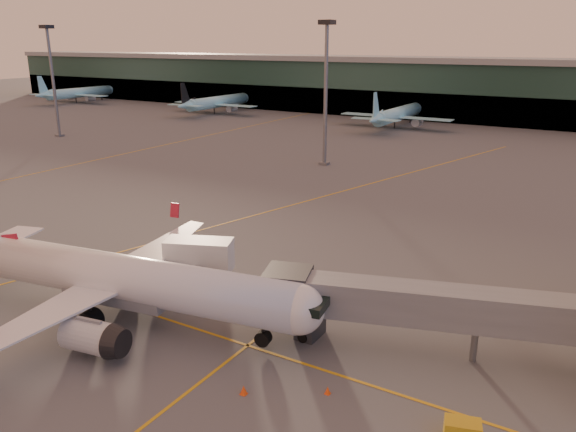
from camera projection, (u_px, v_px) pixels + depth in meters
The scene contains 13 objects.
ground at pixel (152, 358), 40.95m from camera, with size 600.00×600.00×0.00m, color #4C4F54.
taxi_markings at pixel (334, 201), 80.98m from camera, with size 100.12×173.00×0.01m.
terminal at pixel (516, 92), 154.47m from camera, with size 400.00×20.00×17.60m.
mast_west_far at pixel (52, 73), 131.38m from camera, with size 2.40×2.40×25.60m.
mast_west_near at pixel (326, 83), 100.37m from camera, with size 2.40×2.40×25.60m.
distant_aircraft_row at pixel (412, 129), 147.89m from camera, with size 290.00×34.00×13.00m.
main_airplane at pixel (117, 279), 45.74m from camera, with size 36.29×32.90×10.98m.
jet_bridge at pixel (500, 315), 39.17m from camera, with size 31.48×12.51×5.57m.
catering_truck at pixel (200, 261), 51.82m from camera, with size 6.64×4.78×4.73m.
gpu_cart at pixel (462, 431), 32.35m from camera, with size 2.39×1.82×1.24m.
cone_nose at pixel (328, 390), 36.71m from camera, with size 0.41×0.41×0.52m.
cone_wing_left at pixel (225, 251), 61.01m from camera, with size 0.47×0.47×0.60m.
cone_fwd at pixel (244, 390), 36.65m from camera, with size 0.50×0.50×0.63m.
Camera 1 is at (26.99, -25.79, 22.12)m, focal length 35.00 mm.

